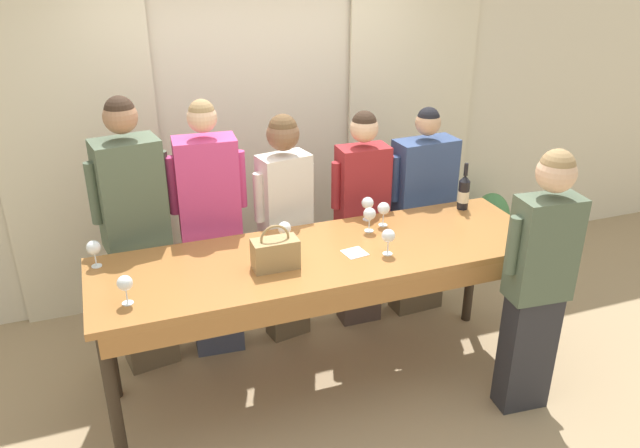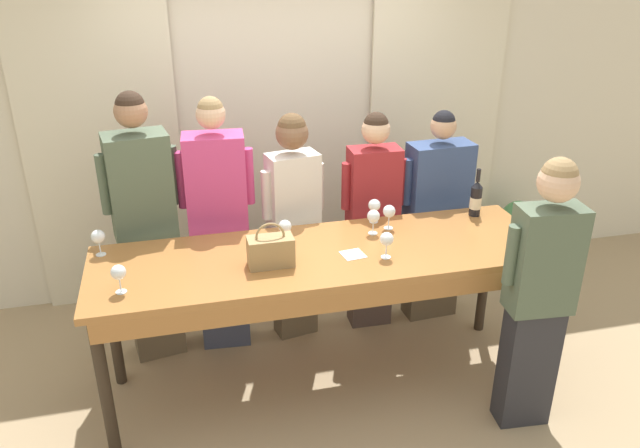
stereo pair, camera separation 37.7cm
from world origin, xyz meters
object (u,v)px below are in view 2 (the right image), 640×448
Objects in this scene: tasting_bar at (324,269)px; wine_glass_center_mid at (389,212)px; wine_glass_front_right at (118,273)px; host_pouring at (540,291)px; guest_striped_shirt at (372,219)px; wine_bottle at (476,199)px; wine_glass_front_mid at (387,240)px; guest_cream_sweater at (294,221)px; handbag at (271,251)px; guest_olive_jacket at (146,229)px; potted_plant at (515,234)px; wine_glass_center_left at (373,217)px; wine_glass_back_left at (285,227)px; wine_glass_front_left at (98,237)px; guest_pink_top at (219,226)px; guest_navy_coat at (436,217)px; wine_glass_center_right at (374,206)px.

wine_glass_center_mid is at bearing 27.66° from tasting_bar.
host_pouring is (2.27, -0.41, -0.19)m from wine_glass_front_right.
wine_glass_front_right is 1.91m from guest_striped_shirt.
wine_bottle is at bearing 11.99° from wine_glass_front_right.
wine_glass_front_mid is 0.10× the size of guest_cream_sweater.
guest_olive_jacket reaches higher than handbag.
wine_glass_front_mid is 0.25× the size of potted_plant.
tasting_bar is 17.05× the size of wine_glass_front_mid.
tasting_bar is 17.05× the size of wine_glass_center_left.
potted_plant is at bearing 24.20° from wine_glass_back_left.
guest_pink_top is at bearing 26.59° from wine_glass_front_left.
wine_glass_back_left is (-0.55, 0.31, 0.00)m from wine_glass_front_mid.
wine_bottle is 0.20× the size of guest_navy_coat.
guest_pink_top is at bearing 158.38° from wine_glass_center_mid.
guest_olive_jacket is (-1.55, 0.42, -0.14)m from wine_glass_center_mid.
wine_glass_back_left is 0.10× the size of guest_cream_sweater.
tasting_bar is at bearing -85.77° from guest_cream_sweater.
wine_glass_front_left is 1.80m from wine_glass_center_mid.
host_pouring is (0.57, -1.26, 0.04)m from guest_striped_shirt.
guest_pink_top reaches higher than guest_striped_shirt.
guest_olive_jacket is (-1.49, 0.30, -0.14)m from wine_glass_center_right.
wine_glass_center_right is 1.52m from guest_olive_jacket.
potted_plant is at bearing 26.99° from wine_glass_center_right.
wine_bottle is 2.23m from guest_olive_jacket.
wine_glass_center_mid is 0.25× the size of potted_plant.
wine_glass_front_mid is 0.34m from wine_glass_center_left.
wine_glass_center_left is at bearing -149.40° from potted_plant.
handbag is at bearing -165.53° from wine_bottle.
wine_glass_back_left is at bearing -146.10° from guest_striped_shirt.
handbag is at bearing -152.19° from potted_plant.
wine_glass_center_mid is 0.10× the size of host_pouring.
wine_bottle is 1.76m from guest_pink_top.
handbag is 1.66× the size of wine_glass_center_left.
wine_glass_front_left is at bearing -177.87° from wine_glass_center_right.
guest_cream_sweater is at bearing 163.30° from wine_bottle.
guest_pink_top is (0.73, 0.37, -0.17)m from wine_glass_front_left.
guest_navy_coat is (1.36, 0.74, -0.26)m from handbag.
guest_navy_coat is (2.33, 0.37, -0.28)m from wine_glass_front_left.
host_pouring is at bearing -27.62° from tasting_bar.
wine_glass_back_left is at bearing -53.37° from guest_pink_top.
guest_olive_jacket is 1.12× the size of guest_cream_sweater.
guest_cream_sweater reaches higher than wine_glass_front_right.
wine_glass_center_left is 0.10× the size of host_pouring.
tasting_bar is 0.39m from handbag.
guest_navy_coat is at bearing 35.88° from wine_glass_center_left.
wine_glass_center_left is 0.13m from wine_glass_center_mid.
potted_plant is at bearing 23.03° from wine_glass_front_right.
wine_glass_back_left is at bearing -6.50° from wine_glass_front_left.
wine_glass_center_mid is at bearing -94.61° from guest_striped_shirt.
wine_glass_front_right is at bearing -153.46° from guest_striped_shirt.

